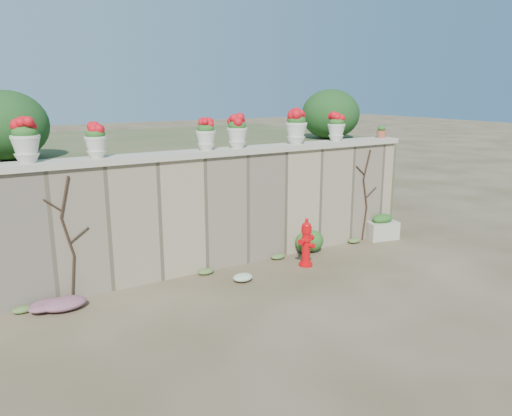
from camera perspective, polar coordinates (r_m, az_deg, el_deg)
ground at (r=7.74m, az=2.59°, el=-10.29°), size 80.00×80.00×0.00m
stone_wall at (r=8.89m, az=-3.84°, el=-0.32°), size 8.00×0.40×2.00m
wall_cap at (r=8.70m, az=-3.95°, el=6.41°), size 8.10×0.52×0.10m
raised_fill at (r=11.76m, az=-11.13°, el=2.89°), size 9.00×6.00×2.00m
back_shrub_left at (r=8.91m, az=-26.65°, el=8.42°), size 1.30×1.30×1.10m
back_shrub_right at (r=11.54m, az=8.50°, el=10.56°), size 1.30×1.30×1.10m
vine_left at (r=7.85m, az=-20.63°, el=-3.15°), size 0.60×0.04×1.91m
vine_right at (r=10.58m, az=12.41°, el=1.59°), size 0.60×0.04×1.91m
fire_hydrant at (r=8.98m, az=5.77°, el=-3.91°), size 0.38×0.27×0.88m
planter_box at (r=10.90m, az=14.20°, el=-2.17°), size 0.71×0.51×0.54m
green_shrub at (r=9.74m, az=6.06°, el=-3.64°), size 0.55×0.50×0.52m
magenta_clump at (r=7.88m, az=-22.15°, el=-10.06°), size 0.80×0.53×0.21m
white_flowers at (r=8.37m, az=-1.44°, el=-7.78°), size 0.47×0.38×0.17m
urn_pot_0 at (r=7.74m, az=-24.85°, el=6.98°), size 0.40×0.40×0.62m
urn_pot_1 at (r=7.91m, az=-17.85°, el=7.33°), size 0.33×0.33×0.52m
urn_pot_2 at (r=8.53m, az=-5.75°, el=8.34°), size 0.34×0.34×0.53m
urn_pot_3 at (r=8.81m, az=-2.17°, el=8.69°), size 0.36×0.36×0.57m
urn_pot_4 at (r=9.49m, az=4.62°, el=9.24°), size 0.41×0.41×0.64m
urn_pot_5 at (r=10.10m, az=9.17°, el=9.08°), size 0.35×0.35×0.54m
terracotta_pot at (r=10.96m, az=14.13°, el=8.39°), size 0.21×0.21×0.25m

